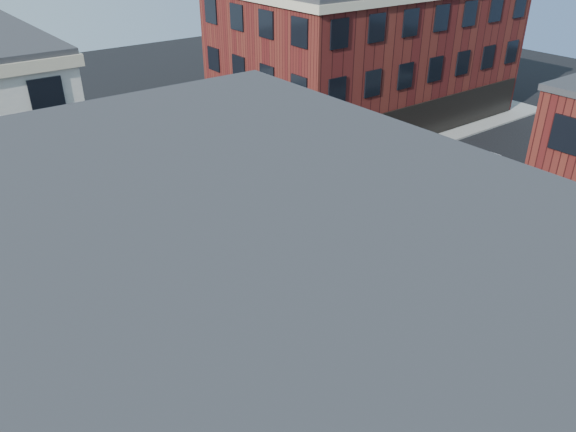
% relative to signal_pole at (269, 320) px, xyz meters
% --- Properties ---
extents(ground, '(120.00, 120.00, 0.00)m').
position_rel_signal_pole_xyz_m(ground, '(6.72, 6.68, -2.86)').
color(ground, black).
rests_on(ground, ground).
extents(sidewalk_ne, '(30.00, 30.00, 0.15)m').
position_rel_signal_pole_xyz_m(sidewalk_ne, '(27.72, 27.68, -2.78)').
color(sidewalk_ne, gray).
rests_on(sidewalk_ne, ground).
extents(building_ne, '(25.00, 16.00, 12.00)m').
position_rel_signal_pole_xyz_m(building_ne, '(27.22, 22.68, 3.14)').
color(building_ne, '#441111').
rests_on(building_ne, ground).
extents(tree_near, '(2.69, 2.69, 4.49)m').
position_rel_signal_pole_xyz_m(tree_near, '(14.28, 16.65, 0.30)').
color(tree_near, black).
rests_on(tree_near, ground).
extents(tree_far, '(2.43, 2.43, 4.07)m').
position_rel_signal_pole_xyz_m(tree_far, '(14.28, 22.65, 0.02)').
color(tree_far, black).
rests_on(tree_far, ground).
extents(signal_pole, '(1.29, 1.24, 4.60)m').
position_rel_signal_pole_xyz_m(signal_pole, '(0.00, 0.00, 0.00)').
color(signal_pole, black).
rests_on(signal_pole, ground).
extents(box_truck, '(7.63, 2.65, 3.41)m').
position_rel_signal_pole_xyz_m(box_truck, '(17.91, 4.86, -1.09)').
color(box_truck, silver).
rests_on(box_truck, ground).
extents(traffic_cone, '(0.57, 0.57, 0.80)m').
position_rel_signal_pole_xyz_m(traffic_cone, '(3.64, 2.28, -2.47)').
color(traffic_cone, red).
rests_on(traffic_cone, ground).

